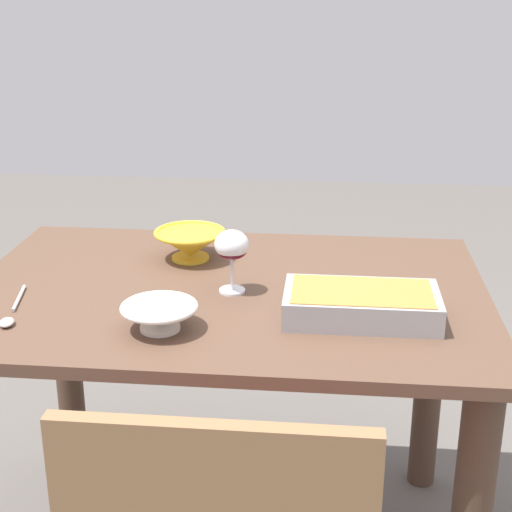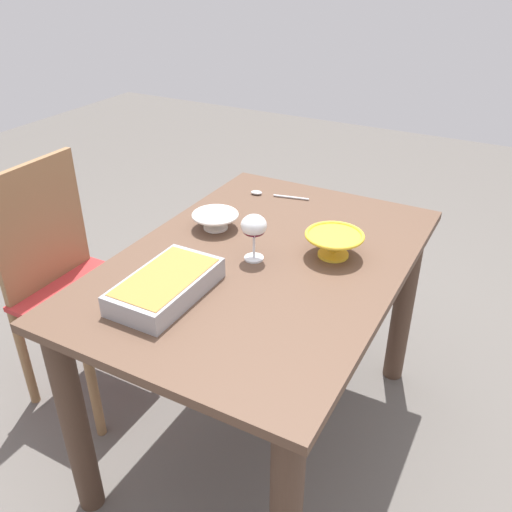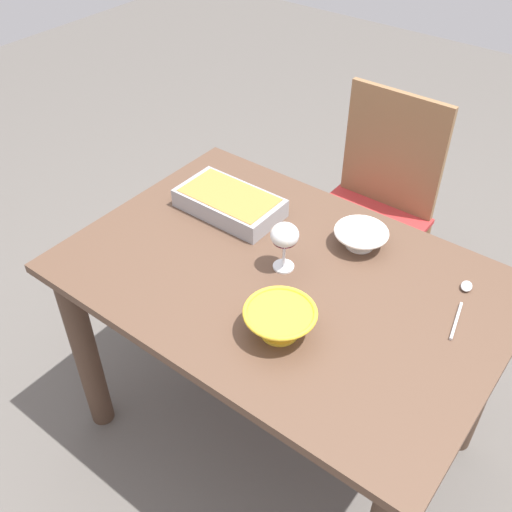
{
  "view_description": "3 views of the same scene",
  "coord_description": "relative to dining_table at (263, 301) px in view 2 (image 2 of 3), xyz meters",
  "views": [
    {
      "loc": [
        0.23,
        -1.63,
        1.42
      ],
      "look_at": [
        0.07,
        0.02,
        0.82
      ],
      "focal_mm": 53.36,
      "sensor_mm": 36.0,
      "label": 1
    },
    {
      "loc": [
        1.29,
        0.67,
        1.6
      ],
      "look_at": [
        0.08,
        0.02,
        0.81
      ],
      "focal_mm": 38.14,
      "sensor_mm": 36.0,
      "label": 2
    },
    {
      "loc": [
        -0.68,
        1.02,
        1.85
      ],
      "look_at": [
        0.04,
        0.07,
        0.84
      ],
      "focal_mm": 41.39,
      "sensor_mm": 36.0,
      "label": 3
    }
  ],
  "objects": [
    {
      "name": "ground_plane",
      "position": [
        0.0,
        0.0,
        -0.59
      ],
      "size": [
        8.0,
        8.0,
        0.0
      ],
      "primitive_type": "plane",
      "color": "#5B5651"
    },
    {
      "name": "dining_table",
      "position": [
        0.0,
        0.0,
        0.0
      ],
      "size": [
        1.21,
        0.83,
        0.75
      ],
      "color": "brown",
      "rests_on": "ground_plane"
    },
    {
      "name": "chair",
      "position": [
        0.11,
        -0.78,
        -0.08
      ],
      "size": [
        0.43,
        0.39,
        0.94
      ],
      "color": "#B22D2D",
      "rests_on": "ground_plane"
    },
    {
      "name": "wine_glass",
      "position": [
        0.02,
        -0.02,
        0.27
      ],
      "size": [
        0.08,
        0.08,
        0.15
      ],
      "color": "white",
      "rests_on": "dining_table"
    },
    {
      "name": "casserole_dish",
      "position": [
        0.31,
        -0.14,
        0.2
      ],
      "size": [
        0.33,
        0.18,
        0.06
      ],
      "color": "#99999E",
      "rests_on": "dining_table"
    },
    {
      "name": "mixing_bowl",
      "position": [
        -0.12,
        0.18,
        0.21
      ],
      "size": [
        0.18,
        0.18,
        0.08
      ],
      "color": "yellow",
      "rests_on": "dining_table"
    },
    {
      "name": "small_bowl",
      "position": [
        -0.1,
        -0.24,
        0.19
      ],
      "size": [
        0.16,
        0.16,
        0.06
      ],
      "color": "white",
      "rests_on": "dining_table"
    },
    {
      "name": "serving_spoon",
      "position": [
        -0.44,
        -0.21,
        0.17
      ],
      "size": [
        0.07,
        0.23,
        0.01
      ],
      "color": "silver",
      "rests_on": "dining_table"
    }
  ]
}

